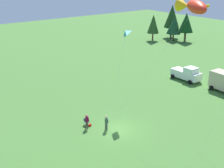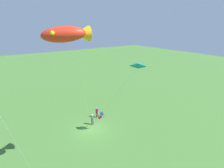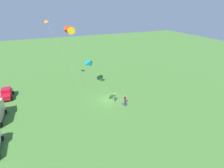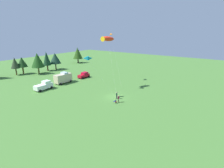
{
  "view_description": "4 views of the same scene",
  "coord_description": "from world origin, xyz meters",
  "px_view_note": "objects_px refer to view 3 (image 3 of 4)",
  "views": [
    {
      "loc": [
        24.52,
        -19.4,
        17.0
      ],
      "look_at": [
        -2.94,
        1.45,
        4.3
      ],
      "focal_mm": 50.0,
      "sensor_mm": 36.0,
      "label": 1
    },
    {
      "loc": [
        9.94,
        19.6,
        14.33
      ],
      "look_at": [
        -3.15,
        0.68,
        6.5
      ],
      "focal_mm": 28.0,
      "sensor_mm": 36.0,
      "label": 2
    },
    {
      "loc": [
        -28.77,
        11.24,
        17.79
      ],
      "look_at": [
        -3.42,
        0.63,
        5.18
      ],
      "focal_mm": 28.0,
      "sensor_mm": 36.0,
      "label": 3
    },
    {
      "loc": [
        -33.45,
        -22.33,
        15.67
      ],
      "look_at": [
        -3.74,
        -1.74,
        4.59
      ],
      "focal_mm": 28.0,
      "sensor_mm": 36.0,
      "label": 4
    }
  ],
  "objects_px": {
    "folding_chair": "(125,103)",
    "backpack_on_grass": "(123,104)",
    "car_red_sedan": "(7,94)",
    "kite_delta_orange": "(45,21)",
    "kite_large_fish": "(69,29)",
    "person_spectator": "(125,99)",
    "person_kite_flyer": "(115,96)",
    "kite_delta_teal": "(91,62)"
  },
  "relations": [
    {
      "from": "person_spectator",
      "to": "kite_large_fish",
      "type": "bearing_deg",
      "value": -54.72
    },
    {
      "from": "folding_chair",
      "to": "backpack_on_grass",
      "type": "height_order",
      "value": "folding_chair"
    },
    {
      "from": "person_kite_flyer",
      "to": "kite_delta_orange",
      "type": "distance_m",
      "value": 20.85
    },
    {
      "from": "person_kite_flyer",
      "to": "folding_chair",
      "type": "distance_m",
      "value": 2.73
    },
    {
      "from": "person_kite_flyer",
      "to": "kite_large_fish",
      "type": "bearing_deg",
      "value": -44.96
    },
    {
      "from": "person_kite_flyer",
      "to": "person_spectator",
      "type": "distance_m",
      "value": 2.23
    },
    {
      "from": "backpack_on_grass",
      "to": "kite_delta_orange",
      "type": "height_order",
      "value": "kite_delta_orange"
    },
    {
      "from": "person_kite_flyer",
      "to": "kite_delta_orange",
      "type": "xyz_separation_m",
      "value": [
        12.03,
        10.27,
        13.58
      ]
    },
    {
      "from": "person_kite_flyer",
      "to": "backpack_on_grass",
      "type": "relative_size",
      "value": 5.44
    },
    {
      "from": "kite_large_fish",
      "to": "person_spectator",
      "type": "bearing_deg",
      "value": -130.21
    },
    {
      "from": "kite_large_fish",
      "to": "car_red_sedan",
      "type": "bearing_deg",
      "value": 71.06
    },
    {
      "from": "folding_chair",
      "to": "backpack_on_grass",
      "type": "distance_m",
      "value": 0.7
    },
    {
      "from": "person_kite_flyer",
      "to": "folding_chair",
      "type": "relative_size",
      "value": 2.12
    },
    {
      "from": "kite_delta_teal",
      "to": "person_spectator",
      "type": "bearing_deg",
      "value": -74.34
    },
    {
      "from": "folding_chair",
      "to": "car_red_sedan",
      "type": "bearing_deg",
      "value": -35.65
    },
    {
      "from": "folding_chair",
      "to": "kite_delta_orange",
      "type": "relative_size",
      "value": 0.05
    },
    {
      "from": "folding_chair",
      "to": "kite_large_fish",
      "type": "bearing_deg",
      "value": -50.02
    },
    {
      "from": "backpack_on_grass",
      "to": "kite_large_fish",
      "type": "relative_size",
      "value": 0.02
    },
    {
      "from": "kite_large_fish",
      "to": "kite_delta_teal",
      "type": "relative_size",
      "value": 1.39
    },
    {
      "from": "car_red_sedan",
      "to": "kite_delta_teal",
      "type": "relative_size",
      "value": 0.41
    },
    {
      "from": "person_kite_flyer",
      "to": "folding_chair",
      "type": "bearing_deg",
      "value": 109.07
    },
    {
      "from": "car_red_sedan",
      "to": "kite_large_fish",
      "type": "bearing_deg",
      "value": -108.61
    },
    {
      "from": "person_kite_flyer",
      "to": "kite_delta_teal",
      "type": "relative_size",
      "value": 0.17
    },
    {
      "from": "kite_delta_orange",
      "to": "kite_delta_teal",
      "type": "relative_size",
      "value": 1.45
    },
    {
      "from": "backpack_on_grass",
      "to": "car_red_sedan",
      "type": "bearing_deg",
      "value": 60.84
    },
    {
      "from": "car_red_sedan",
      "to": "kite_delta_orange",
      "type": "height_order",
      "value": "kite_delta_orange"
    },
    {
      "from": "person_spectator",
      "to": "backpack_on_grass",
      "type": "bearing_deg",
      "value": 7.79
    },
    {
      "from": "folding_chair",
      "to": "kite_delta_teal",
      "type": "xyz_separation_m",
      "value": [
        -1.19,
        6.67,
        9.33
      ]
    },
    {
      "from": "person_spectator",
      "to": "folding_chair",
      "type": "bearing_deg",
      "value": 50.57
    },
    {
      "from": "person_kite_flyer",
      "to": "kite_delta_teal",
      "type": "xyz_separation_m",
      "value": [
        -3.61,
        5.51,
        8.79
      ]
    },
    {
      "from": "folding_chair",
      "to": "kite_delta_teal",
      "type": "height_order",
      "value": "kite_delta_teal"
    },
    {
      "from": "person_kite_flyer",
      "to": "person_spectator",
      "type": "relative_size",
      "value": 1.0
    },
    {
      "from": "person_kite_flyer",
      "to": "car_red_sedan",
      "type": "height_order",
      "value": "car_red_sedan"
    },
    {
      "from": "kite_large_fish",
      "to": "kite_delta_orange",
      "type": "relative_size",
      "value": 0.96
    },
    {
      "from": "backpack_on_grass",
      "to": "car_red_sedan",
      "type": "distance_m",
      "value": 24.15
    },
    {
      "from": "folding_chair",
      "to": "backpack_on_grass",
      "type": "bearing_deg",
      "value": -79.38
    },
    {
      "from": "folding_chair",
      "to": "car_red_sedan",
      "type": "distance_m",
      "value": 24.56
    },
    {
      "from": "folding_chair",
      "to": "backpack_on_grass",
      "type": "xyz_separation_m",
      "value": [
        0.56,
        0.16,
        -0.38
      ]
    },
    {
      "from": "kite_large_fish",
      "to": "kite_delta_teal",
      "type": "height_order",
      "value": "kite_large_fish"
    },
    {
      "from": "person_kite_flyer",
      "to": "kite_delta_teal",
      "type": "height_order",
      "value": "kite_delta_teal"
    },
    {
      "from": "car_red_sedan",
      "to": "kite_delta_orange",
      "type": "distance_m",
      "value": 16.95
    },
    {
      "from": "person_spectator",
      "to": "kite_large_fish",
      "type": "xyz_separation_m",
      "value": [
        6.96,
        8.24,
        12.59
      ]
    }
  ]
}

